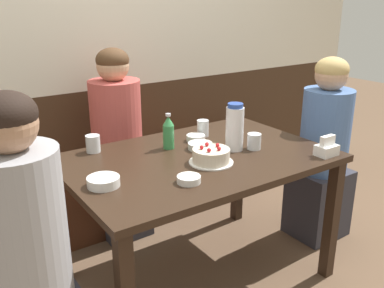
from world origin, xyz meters
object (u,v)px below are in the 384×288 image
object	(u,v)px
napkin_holder	(327,148)
person_grey_tee	(29,270)
water_pitcher	(235,127)
glass_shot_small	(203,128)
birthday_cake	(211,156)
bowl_soup_white	(189,179)
bowl_sauce_shallow	(196,138)
bowl_side_dish	(200,146)
soju_bottle	(168,132)
glass_water_tall	(254,141)
glass_tumbler_short	(93,144)
person_pale_blue_shirt	(118,150)
person_teal_shirt	(323,156)
bench_seat	(129,189)
bowl_rice_small	(103,182)

from	to	relation	value
napkin_holder	person_grey_tee	size ratio (longest dim) A/B	0.09
water_pitcher	glass_shot_small	bearing A→B (deg)	90.44
birthday_cake	bowl_soup_white	world-z (taller)	birthday_cake
water_pitcher	napkin_holder	bearing A→B (deg)	-45.14
bowl_sauce_shallow	bowl_side_dish	bearing A→B (deg)	-115.02
soju_bottle	napkin_holder	bearing A→B (deg)	-42.05
glass_water_tall	person_grey_tee	bearing A→B (deg)	-171.53
water_pitcher	bowl_side_dish	xyz separation A→B (m)	(-0.14, 0.11, -0.11)
glass_water_tall	glass_shot_small	size ratio (longest dim) A/B	0.89
water_pitcher	glass_tumbler_short	xyz separation A→B (m)	(-0.63, 0.39, -0.08)
water_pitcher	glass_tumbler_short	world-z (taller)	water_pitcher
birthday_cake	person_pale_blue_shirt	world-z (taller)	person_pale_blue_shirt
napkin_holder	person_teal_shirt	xyz separation A→B (m)	(0.38, 0.31, -0.22)
bowl_sauce_shallow	person_grey_tee	bearing A→B (deg)	-156.14
water_pitcher	glass_tumbler_short	bearing A→B (deg)	148.26
person_grey_tee	person_pale_blue_shirt	bearing A→B (deg)	50.36
napkin_holder	person_teal_shirt	bearing A→B (deg)	39.18
water_pitcher	person_grey_tee	world-z (taller)	person_grey_tee
bowl_sauce_shallow	soju_bottle	bearing A→B (deg)	-174.89
soju_bottle	bowl_sauce_shallow	world-z (taller)	soju_bottle
napkin_holder	bowl_sauce_shallow	xyz separation A→B (m)	(-0.42, 0.56, -0.02)
bench_seat	person_teal_shirt	xyz separation A→B (m)	(0.93, -0.88, 0.33)
bowl_side_dish	bowl_sauce_shallow	bearing A→B (deg)	64.98
bowl_rice_small	bowl_sauce_shallow	bearing A→B (deg)	21.79
person_teal_shirt	bench_seat	bearing A→B (deg)	-43.67
soju_bottle	glass_tumbler_short	world-z (taller)	soju_bottle
glass_shot_small	bowl_sauce_shallow	bearing A→B (deg)	-149.44
soju_bottle	glass_shot_small	world-z (taller)	soju_bottle
person_grey_tee	birthday_cake	bearing A→B (deg)	9.42
bowl_soup_white	person_grey_tee	xyz separation A→B (m)	(-0.71, -0.02, -0.17)
bowl_side_dish	glass_tumbler_short	bearing A→B (deg)	149.96
glass_water_tall	glass_tumbler_short	world-z (taller)	glass_tumbler_short
bench_seat	birthday_cake	bearing A→B (deg)	-90.17
bowl_side_dish	bowl_sauce_shallow	world-z (taller)	same
napkin_holder	person_teal_shirt	world-z (taller)	person_teal_shirt
bowl_soup_white	person_pale_blue_shirt	size ratio (longest dim) A/B	0.09
water_pitcher	glass_shot_small	xyz separation A→B (m)	(-0.00, 0.28, -0.08)
bowl_rice_small	glass_water_tall	bearing A→B (deg)	-1.01
napkin_holder	glass_tumbler_short	world-z (taller)	napkin_holder
bowl_side_dish	glass_shot_small	world-z (taller)	glass_shot_small
birthday_cake	bowl_side_dish	size ratio (longest dim) A/B	1.67
bowl_rice_small	person_grey_tee	bearing A→B (deg)	-152.69
bowl_sauce_shallow	glass_tumbler_short	size ratio (longest dim) A/B	1.18
soju_bottle	glass_water_tall	size ratio (longest dim) A/B	2.29
bowl_sauce_shallow	bowl_soup_white	bearing A→B (deg)	-128.04
bowl_rice_small	person_teal_shirt	world-z (taller)	person_teal_shirt
soju_bottle	person_teal_shirt	xyz separation A→B (m)	(0.99, -0.24, -0.28)
birthday_cake	glass_water_tall	size ratio (longest dim) A/B	2.61
birthday_cake	person_teal_shirt	world-z (taller)	person_teal_shirt
person_teal_shirt	person_grey_tee	bearing A→B (deg)	6.52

